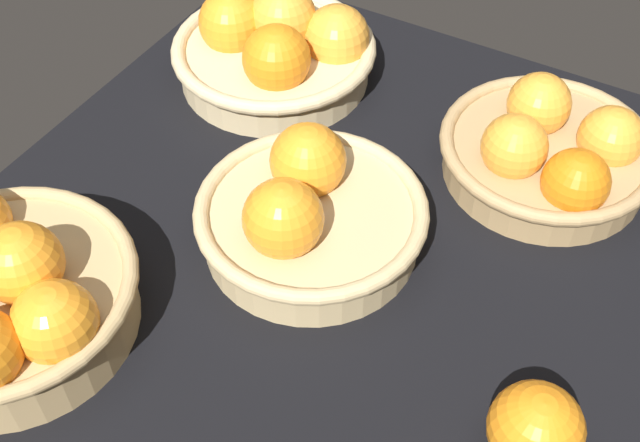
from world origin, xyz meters
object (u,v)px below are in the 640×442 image
basket_center (308,214)px  loose_orange_front_gap (536,429)px  basket_far_left (2,298)px  basket_far_right (277,49)px  basket_near_right (550,151)px

basket_center → loose_orange_front_gap: bearing=-112.4°
basket_far_left → basket_center: (23.09, -18.05, -0.97)cm
basket_far_left → basket_far_right: (44.72, -1.17, -0.65)cm
basket_far_right → basket_near_right: bearing=-90.9°
basket_center → basket_far_right: 27.44cm
basket_far_left → basket_near_right: basket_far_left is taller
basket_far_left → basket_center: 29.33cm
basket_far_right → basket_center: bearing=-142.0°
loose_orange_front_gap → basket_near_right: bearing=16.7°
basket_far_right → basket_near_right: size_ratio=1.06×
basket_far_left → loose_orange_front_gap: bearing=-75.6°
basket_far_right → basket_far_left: bearing=178.5°
basket_near_right → loose_orange_front_gap: (-32.46, -9.76, 0.24)cm
basket_near_right → basket_far_left: bearing=140.9°
basket_center → basket_near_right: basket_center is taller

